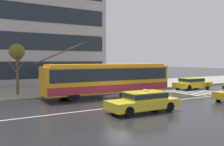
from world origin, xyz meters
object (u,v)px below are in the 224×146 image
at_px(bus_shelter, 76,72).
at_px(pedestrian_at_shelter, 72,77).
at_px(street_tree_bare, 17,53).
at_px(trolleybus, 109,78).
at_px(taxi_ahead_of_bus, 192,83).
at_px(pedestrian_approaching_curb, 120,81).
at_px(taxi_oncoming_near, 143,101).

bearing_deg(bus_shelter, pedestrian_at_shelter, -126.59).
height_order(bus_shelter, street_tree_bare, street_tree_bare).
height_order(trolleybus, pedestrian_at_shelter, trolleybus).
bearing_deg(pedestrian_at_shelter, taxi_ahead_of_bus, -10.62).
height_order(trolleybus, pedestrian_approaching_curb, trolleybus).
distance_m(taxi_oncoming_near, street_tree_bare, 12.89).
relative_size(trolleybus, taxi_ahead_of_bus, 2.79).
relative_size(taxi_oncoming_near, street_tree_bare, 1.02).
xyz_separation_m(taxi_oncoming_near, bus_shelter, (-0.12, 10.61, 1.37)).
bearing_deg(street_tree_bare, pedestrian_approaching_curb, -9.97).
bearing_deg(pedestrian_approaching_curb, taxi_oncoming_near, -114.84).
relative_size(taxi_oncoming_near, bus_shelter, 1.27).
bearing_deg(street_tree_bare, pedestrian_at_shelter, -24.49).
xyz_separation_m(taxi_oncoming_near, pedestrian_at_shelter, (-1.19, 9.16, 0.95)).
relative_size(trolleybus, street_tree_bare, 2.73).
xyz_separation_m(trolleybus, bus_shelter, (-1.55, 3.75, 0.47)).
xyz_separation_m(taxi_ahead_of_bus, pedestrian_at_shelter, (-13.36, 2.51, 0.95)).
bearing_deg(pedestrian_at_shelter, taxi_oncoming_near, -82.57).
bearing_deg(bus_shelter, taxi_oncoming_near, -89.36).
distance_m(pedestrian_at_shelter, street_tree_bare, 5.31).
bearing_deg(trolleybus, taxi_oncoming_near, -101.80).
height_order(taxi_ahead_of_bus, pedestrian_approaching_curb, pedestrian_approaching_curb).
distance_m(taxi_ahead_of_bus, pedestrian_at_shelter, 13.62).
bearing_deg(taxi_ahead_of_bus, pedestrian_approaching_curb, 160.50).
xyz_separation_m(pedestrian_at_shelter, street_tree_bare, (-4.41, 2.01, 2.19)).
distance_m(bus_shelter, pedestrian_at_shelter, 1.85).
height_order(taxi_oncoming_near, bus_shelter, bus_shelter).
distance_m(taxi_ahead_of_bus, taxi_oncoming_near, 13.87).
distance_m(trolleybus, pedestrian_at_shelter, 3.49).
bearing_deg(pedestrian_approaching_curb, street_tree_bare, 170.03).
bearing_deg(taxi_oncoming_near, taxi_ahead_of_bus, 28.70).
distance_m(pedestrian_at_shelter, pedestrian_approaching_curb, 5.59).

